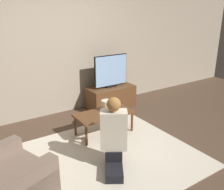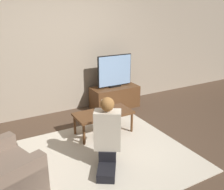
{
  "view_description": "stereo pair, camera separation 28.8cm",
  "coord_description": "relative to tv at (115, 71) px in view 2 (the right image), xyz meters",
  "views": [
    {
      "loc": [
        -1.72,
        -2.57,
        1.99
      ],
      "look_at": [
        0.43,
        0.68,
        0.64
      ],
      "focal_mm": 40.0,
      "sensor_mm": 36.0,
      "label": 1
    },
    {
      "loc": [
        -1.47,
        -2.72,
        1.99
      ],
      "look_at": [
        0.43,
        0.68,
        0.64
      ],
      "focal_mm": 40.0,
      "sensor_mm": 36.0,
      "label": 2
    }
  ],
  "objects": [
    {
      "name": "rug",
      "position": [
        -0.98,
        -1.57,
        -0.78
      ],
      "size": [
        2.2,
        2.11,
        0.02
      ],
      "color": "beige",
      "rests_on": "ground_plane"
    },
    {
      "name": "tv",
      "position": [
        0.0,
        0.0,
        0.0
      ],
      "size": [
        0.76,
        0.08,
        0.66
      ],
      "color": "black",
      "rests_on": "tv_stand"
    },
    {
      "name": "person_kneeling",
      "position": [
        -1.12,
        -1.78,
        -0.32
      ],
      "size": [
        0.64,
        0.81,
        0.96
      ],
      "rotation": [
        0.0,
        0.0,
        2.58
      ],
      "color": "black",
      "rests_on": "rug"
    },
    {
      "name": "table_lamp",
      "position": [
        -0.65,
        -0.87,
        -0.3
      ],
      "size": [
        0.18,
        0.18,
        0.17
      ],
      "color": "#4C3823",
      "rests_on": "coffee_table"
    },
    {
      "name": "tv_stand",
      "position": [
        -0.0,
        -0.0,
        -0.56
      ],
      "size": [
        0.98,
        0.47,
        0.45
      ],
      "color": "brown",
      "rests_on": "ground_plane"
    },
    {
      "name": "ground_plane",
      "position": [
        -0.98,
        -1.57,
        -0.79
      ],
      "size": [
        10.0,
        10.0,
        0.0
      ],
      "primitive_type": "plane",
      "color": "brown"
    },
    {
      "name": "wall_back",
      "position": [
        -0.98,
        0.36,
        0.51
      ],
      "size": [
        10.0,
        0.06,
        2.6
      ],
      "color": "tan",
      "rests_on": "ground_plane"
    },
    {
      "name": "coffee_table",
      "position": [
        -0.75,
        -0.94,
        -0.45
      ],
      "size": [
        0.95,
        0.46,
        0.38
      ],
      "color": "brown",
      "rests_on": "ground_plane"
    }
  ]
}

